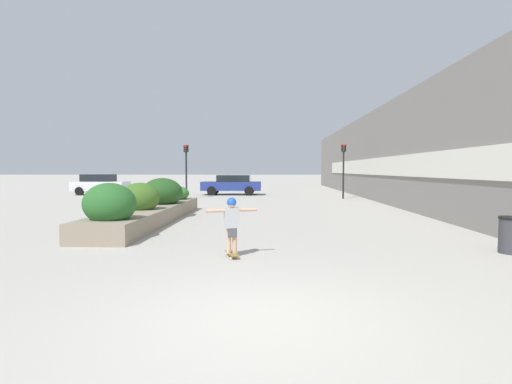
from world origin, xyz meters
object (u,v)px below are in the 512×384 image
(car_center_left, at_px, (100,184))
(car_leftmost, at_px, (232,184))
(traffic_light_right, at_px, (344,162))
(trash_bin, at_px, (512,235))
(traffic_light_left, at_px, (186,162))
(skateboarder, at_px, (232,219))
(skateboard, at_px, (232,254))

(car_center_left, bearing_deg, car_leftmost, 90.96)
(traffic_light_right, bearing_deg, trash_bin, -87.53)
(traffic_light_left, bearing_deg, skateboarder, -74.93)
(skateboard, bearing_deg, traffic_light_right, 53.11)
(trash_bin, relative_size, traffic_light_right, 0.24)
(traffic_light_right, bearing_deg, car_center_left, 167.80)
(car_leftmost, bearing_deg, skateboarder, -174.51)
(skateboard, distance_m, traffic_light_right, 18.39)
(trash_bin, distance_m, car_leftmost, 22.33)
(skateboarder, height_order, traffic_light_left, traffic_light_left)
(traffic_light_left, bearing_deg, car_leftmost, 59.43)
(traffic_light_left, distance_m, traffic_light_right, 10.11)
(car_leftmost, distance_m, traffic_light_right, 8.69)
(skateboarder, xyz_separation_m, car_center_left, (-12.02, 21.18, -0.01))
(traffic_light_left, bearing_deg, trash_bin, -56.60)
(skateboarder, distance_m, traffic_light_left, 17.72)
(car_center_left, distance_m, traffic_light_left, 8.64)
(traffic_light_left, bearing_deg, car_center_left, 150.90)
(skateboard, bearing_deg, skateboarder, 56.68)
(skateboarder, relative_size, trash_bin, 1.46)
(skateboard, relative_size, traffic_light_left, 0.19)
(skateboard, height_order, traffic_light_left, traffic_light_left)
(car_leftmost, relative_size, traffic_light_right, 1.27)
(car_leftmost, bearing_deg, traffic_light_left, 149.43)
(skateboarder, distance_m, traffic_light_right, 18.31)
(skateboarder, bearing_deg, car_leftmost, 76.20)
(skateboard, relative_size, skateboarder, 0.56)
(trash_bin, bearing_deg, car_leftmost, 111.80)
(skateboard, bearing_deg, trash_bin, -13.66)
(trash_bin, height_order, car_center_left, car_center_left)
(traffic_light_right, bearing_deg, car_leftmost, 152.40)
(trash_bin, relative_size, traffic_light_left, 0.24)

